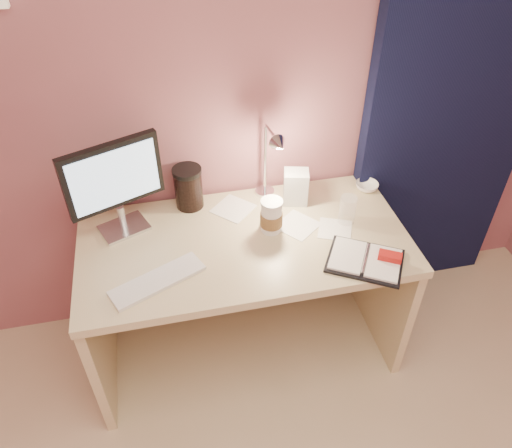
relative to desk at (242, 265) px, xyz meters
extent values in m
plane|color=#A35E68|center=(0.00, 0.30, 0.75)|extent=(3.50, 0.00, 3.50)
cube|color=black|center=(1.05, 0.24, 0.60)|extent=(0.85, 0.08, 2.20)
cube|color=#C9BC8E|center=(0.00, -0.07, 0.21)|extent=(1.40, 0.70, 0.04)
cube|color=#C9BC8E|center=(-0.68, -0.07, -0.16)|extent=(0.04, 0.66, 0.69)
cube|color=#C9BC8E|center=(0.68, -0.07, -0.16)|extent=(0.04, 0.66, 0.69)
cube|color=#C9BC8E|center=(0.00, 0.26, -0.10)|extent=(1.32, 0.03, 0.55)
cube|color=silver|center=(-0.50, 0.11, 0.23)|extent=(0.24, 0.21, 0.01)
cylinder|color=silver|center=(-0.50, 0.11, 0.29)|extent=(0.03, 0.03, 0.11)
cube|color=black|center=(-0.50, 0.11, 0.51)|extent=(0.39, 0.18, 0.29)
cube|color=#B9DFFC|center=(-0.51, 0.08, 0.51)|extent=(0.33, 0.14, 0.24)
cube|color=white|center=(-0.38, -0.24, 0.23)|extent=(0.39, 0.25, 0.02)
cube|color=black|center=(0.45, -0.31, 0.23)|extent=(0.37, 0.34, 0.01)
cube|color=white|center=(0.39, -0.28, 0.24)|extent=(0.21, 0.23, 0.01)
cube|color=white|center=(0.51, -0.35, 0.24)|extent=(0.21, 0.23, 0.01)
cube|color=red|center=(0.54, -0.34, 0.26)|extent=(0.10, 0.09, 0.03)
cube|color=white|center=(0.25, -0.03, 0.23)|extent=(0.22, 0.22, 0.00)
cube|color=white|center=(0.40, -0.10, 0.23)|extent=(0.19, 0.19, 0.00)
cube|color=white|center=(-0.01, 0.14, 0.23)|extent=(0.23, 0.23, 0.00)
cylinder|color=silver|center=(0.13, -0.04, 0.30)|extent=(0.09, 0.09, 0.14)
cylinder|color=brown|center=(0.13, -0.04, 0.29)|extent=(0.10, 0.10, 0.06)
cylinder|color=silver|center=(0.13, -0.04, 0.38)|extent=(0.09, 0.09, 0.01)
cylinder|color=white|center=(0.46, -0.05, 0.29)|extent=(0.07, 0.07, 0.13)
imported|color=white|center=(0.65, 0.15, 0.24)|extent=(0.11, 0.11, 0.03)
imported|color=silver|center=(0.13, 0.00, 0.28)|extent=(0.06, 0.07, 0.11)
cylinder|color=black|center=(-0.20, 0.21, 0.31)|extent=(0.13, 0.13, 0.18)
cube|color=silver|center=(0.28, 0.14, 0.31)|extent=(0.13, 0.11, 0.16)
cylinder|color=silver|center=(0.16, 0.23, 0.23)|extent=(0.09, 0.09, 0.02)
cylinder|color=silver|center=(0.16, 0.23, 0.41)|extent=(0.01, 0.01, 0.34)
cone|color=silver|center=(0.14, 0.07, 0.58)|extent=(0.08, 0.07, 0.07)
camera|label=1|loc=(-0.29, -1.63, 1.65)|focal=35.00mm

